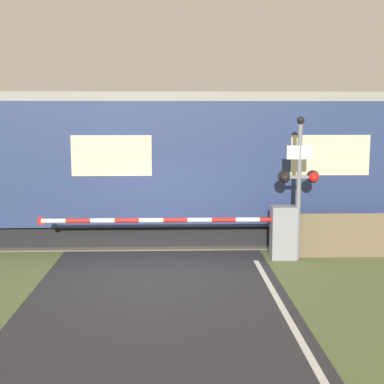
# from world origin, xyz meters

# --- Properties ---
(ground_plane) EXTENTS (80.00, 80.00, 0.00)m
(ground_plane) POSITION_xyz_m (0.00, 0.00, 0.00)
(ground_plane) COLOR #5B6B3D
(track_bed) EXTENTS (36.00, 3.20, 0.13)m
(track_bed) POSITION_xyz_m (0.00, 3.70, 0.02)
(track_bed) COLOR #666056
(track_bed) RESTS_ON ground_plane
(train) EXTENTS (20.40, 2.98, 4.08)m
(train) POSITION_xyz_m (-1.28, 3.70, 2.09)
(train) COLOR black
(train) RESTS_ON ground_plane
(crossing_barrier) EXTENTS (6.24, 0.44, 1.30)m
(crossing_barrier) POSITION_xyz_m (2.46, 1.27, 0.71)
(crossing_barrier) COLOR gray
(crossing_barrier) RESTS_ON ground_plane
(signal_post) EXTENTS (0.99, 0.26, 3.45)m
(signal_post) POSITION_xyz_m (3.28, 1.14, 1.97)
(signal_post) COLOR gray
(signal_post) RESTS_ON ground_plane
(roadside_fence) EXTENTS (3.42, 0.06, 1.10)m
(roadside_fence) POSITION_xyz_m (4.40, 1.34, 0.55)
(roadside_fence) COLOR #726047
(roadside_fence) RESTS_ON ground_plane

